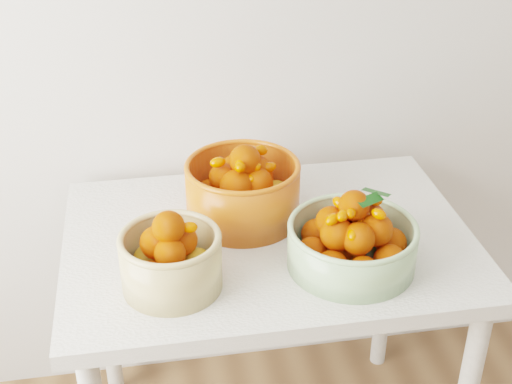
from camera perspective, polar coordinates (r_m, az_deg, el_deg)
table at (r=1.81m, az=0.99°, el=-6.02°), size 1.00×0.70×0.75m
bowl_cream at (r=1.56m, az=-6.85°, el=-5.31°), size 0.23×0.23×0.19m
bowl_green at (r=1.64m, az=7.71°, el=-3.89°), size 0.37×0.37×0.19m
bowl_orange at (r=1.79m, az=-1.07°, el=0.19°), size 0.29×0.29×0.21m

